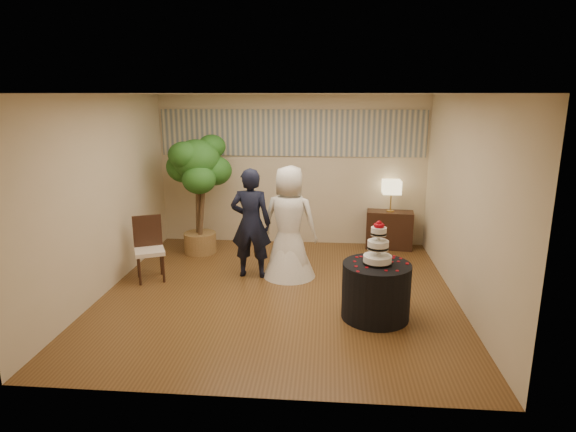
# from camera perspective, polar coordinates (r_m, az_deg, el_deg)

# --- Properties ---
(floor) EXTENTS (5.00, 5.00, 0.00)m
(floor) POSITION_cam_1_polar(r_m,az_deg,el_deg) (7.06, -1.09, -9.08)
(floor) COLOR brown
(floor) RESTS_ON ground
(ceiling) EXTENTS (5.00, 5.00, 0.00)m
(ceiling) POSITION_cam_1_polar(r_m,az_deg,el_deg) (6.48, -1.21, 14.29)
(ceiling) COLOR white
(ceiling) RESTS_ON wall_back
(wall_back) EXTENTS (5.00, 0.06, 2.80)m
(wall_back) POSITION_cam_1_polar(r_m,az_deg,el_deg) (9.08, 0.48, 5.40)
(wall_back) COLOR beige
(wall_back) RESTS_ON ground
(wall_front) EXTENTS (5.00, 0.06, 2.80)m
(wall_front) POSITION_cam_1_polar(r_m,az_deg,el_deg) (4.24, -4.63, -4.98)
(wall_front) COLOR beige
(wall_front) RESTS_ON ground
(wall_left) EXTENTS (0.06, 5.00, 2.80)m
(wall_left) POSITION_cam_1_polar(r_m,az_deg,el_deg) (7.32, -21.03, 2.31)
(wall_left) COLOR beige
(wall_left) RESTS_ON ground
(wall_right) EXTENTS (0.06, 5.00, 2.80)m
(wall_right) POSITION_cam_1_polar(r_m,az_deg,el_deg) (6.84, 20.16, 1.61)
(wall_right) COLOR beige
(wall_right) RESTS_ON ground
(mural_border) EXTENTS (4.90, 0.02, 0.85)m
(mural_border) POSITION_cam_1_polar(r_m,az_deg,el_deg) (8.98, 0.47, 9.80)
(mural_border) COLOR #9D9C8E
(mural_border) RESTS_ON wall_back
(groom) EXTENTS (0.64, 0.43, 1.72)m
(groom) POSITION_cam_1_polar(r_m,az_deg,el_deg) (7.44, -4.42, -0.86)
(groom) COLOR black
(groom) RESTS_ON floor
(bride) EXTENTS (1.00, 0.97, 1.76)m
(bride) POSITION_cam_1_polar(r_m,az_deg,el_deg) (7.41, 0.15, -0.72)
(bride) COLOR white
(bride) RESTS_ON floor
(cake_table) EXTENTS (1.15, 1.15, 0.73)m
(cake_table) POSITION_cam_1_polar(r_m,az_deg,el_deg) (6.29, 10.37, -8.71)
(cake_table) COLOR black
(cake_table) RESTS_ON floor
(wedding_cake) EXTENTS (0.36, 0.36, 0.56)m
(wedding_cake) POSITION_cam_1_polar(r_m,az_deg,el_deg) (6.07, 10.64, -3.11)
(wedding_cake) COLOR white
(wedding_cake) RESTS_ON cake_table
(console) EXTENTS (0.88, 0.46, 0.70)m
(console) POSITION_cam_1_polar(r_m,az_deg,el_deg) (9.13, 11.92, -1.60)
(console) COLOR black
(console) RESTS_ON floor
(table_lamp) EXTENTS (0.33, 0.33, 0.58)m
(table_lamp) POSITION_cam_1_polar(r_m,az_deg,el_deg) (8.98, 12.12, 2.33)
(table_lamp) COLOR #D2C08A
(table_lamp) RESTS_ON console
(ficus_tree) EXTENTS (1.05, 1.05, 2.15)m
(ficus_tree) POSITION_cam_1_polar(r_m,az_deg,el_deg) (8.65, -10.62, 2.54)
(ficus_tree) COLOR #255B1C
(ficus_tree) RESTS_ON floor
(side_chair) EXTENTS (0.61, 0.62, 0.98)m
(side_chair) POSITION_cam_1_polar(r_m,az_deg,el_deg) (7.66, -16.10, -3.83)
(side_chair) COLOR black
(side_chair) RESTS_ON floor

